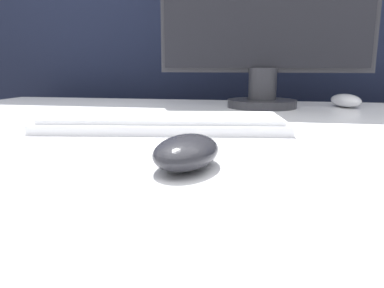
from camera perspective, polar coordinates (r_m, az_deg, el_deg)
partition_panel at (r=1.31m, az=10.07°, el=6.05°), size 5.00×0.03×1.45m
computer_mouse_near at (r=0.39m, az=-0.84°, el=-1.19°), size 0.08×0.11×0.04m
keyboard at (r=0.64m, az=-4.42°, el=3.27°), size 0.43×0.19×0.02m
monitor at (r=1.00m, az=11.14°, el=19.89°), size 0.53×0.18×0.47m
computer_mouse_far at (r=1.06m, az=22.39°, el=6.14°), size 0.09×0.12×0.03m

